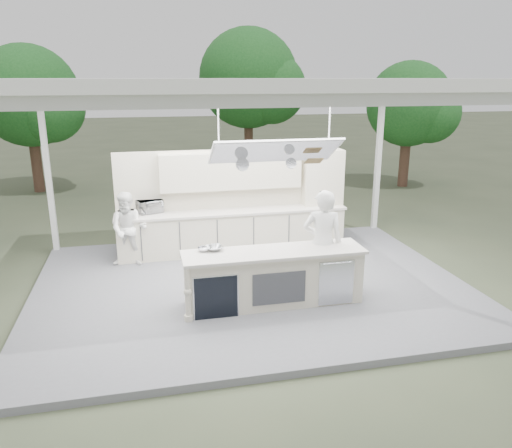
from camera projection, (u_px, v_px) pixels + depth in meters
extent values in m
plane|color=#454B34|center=(251.00, 289.00, 9.49)|extent=(90.00, 90.00, 0.00)
cube|color=slate|center=(251.00, 286.00, 9.48)|extent=(8.00, 6.00, 0.12)
cube|color=white|center=(378.00, 161.00, 12.51)|extent=(0.12, 0.12, 3.70)
cube|color=white|center=(48.00, 174.00, 10.86)|extent=(0.12, 0.12, 3.70)
cube|color=white|center=(251.00, 83.00, 8.43)|extent=(8.20, 6.20, 0.16)
cube|color=white|center=(304.00, 100.00, 5.76)|extent=(8.00, 0.12, 0.16)
cube|color=white|center=(223.00, 89.00, 11.19)|extent=(8.00, 0.12, 0.16)
cube|color=white|center=(2.00, 95.00, 7.65)|extent=(0.12, 6.00, 0.16)
cube|color=white|center=(455.00, 92.00, 9.30)|extent=(0.12, 6.00, 0.16)
cube|color=white|center=(275.00, 151.00, 7.92)|extent=(2.00, 0.71, 0.43)
cube|color=white|center=(275.00, 151.00, 7.92)|extent=(2.06, 0.76, 0.46)
cylinder|color=white|center=(218.00, 122.00, 7.59)|extent=(0.02, 0.02, 0.95)
cylinder|color=white|center=(330.00, 120.00, 7.98)|extent=(0.02, 0.02, 0.95)
cylinder|color=silver|center=(242.00, 164.00, 8.01)|extent=(0.22, 0.14, 0.21)
cylinder|color=silver|center=(291.00, 163.00, 8.14)|extent=(0.18, 0.12, 0.18)
cube|color=olive|center=(314.00, 161.00, 8.24)|extent=(0.28, 0.18, 0.12)
cube|color=beige|center=(274.00, 278.00, 8.53)|extent=(3.00, 0.70, 0.90)
cube|color=silver|center=(274.00, 252.00, 8.40)|extent=(3.10, 0.78, 0.05)
cylinder|color=beige|center=(188.00, 294.00, 7.88)|extent=(0.11, 0.11, 0.92)
cube|color=black|center=(216.00, 297.00, 8.00)|extent=(0.70, 0.04, 0.72)
cube|color=silver|center=(216.00, 298.00, 8.00)|extent=(0.74, 0.03, 0.72)
cube|color=#393A3F|center=(279.00, 288.00, 8.21)|extent=(0.90, 0.02, 0.55)
cube|color=silver|center=(336.00, 283.00, 8.42)|extent=(0.62, 0.02, 0.78)
cube|color=beige|center=(233.00, 232.00, 11.11)|extent=(5.00, 0.65, 0.90)
cube|color=silver|center=(233.00, 211.00, 10.98)|extent=(5.08, 0.72, 0.05)
cube|color=beige|center=(230.00, 199.00, 11.20)|extent=(5.00, 0.10, 2.25)
cube|color=beige|center=(231.00, 171.00, 10.89)|extent=(3.10, 0.38, 0.80)
cube|color=beige|center=(322.00, 178.00, 11.36)|extent=(0.90, 0.45, 1.30)
cube|color=olive|center=(322.00, 178.00, 11.36)|extent=(0.84, 0.40, 0.03)
cylinder|color=silver|center=(319.00, 203.00, 11.36)|extent=(0.20, 0.20, 0.12)
cylinder|color=black|center=(319.00, 196.00, 11.31)|extent=(0.17, 0.17, 0.20)
cylinder|color=black|center=(334.00, 202.00, 11.44)|extent=(0.16, 0.16, 0.10)
cone|color=black|center=(334.00, 195.00, 11.39)|extent=(0.14, 0.14, 0.24)
cylinder|color=#4F3527|center=(36.00, 162.00, 17.39)|extent=(0.36, 0.36, 2.10)
sphere|color=#276B27|center=(28.00, 96.00, 16.76)|extent=(3.40, 3.40, 3.40)
sphere|color=#276B27|center=(48.00, 107.00, 16.52)|extent=(2.38, 2.38, 2.38)
cylinder|color=#4F3527|center=(249.00, 143.00, 20.91)|extent=(0.36, 0.36, 2.45)
sphere|color=#276B27|center=(248.00, 78.00, 20.17)|extent=(4.00, 4.00, 4.00)
sphere|color=#276B27|center=(271.00, 89.00, 19.89)|extent=(2.80, 2.80, 2.80)
cylinder|color=#4F3527|center=(404.00, 160.00, 18.30)|extent=(0.36, 0.36, 1.92)
sphere|color=#276B27|center=(409.00, 104.00, 17.73)|extent=(3.00, 3.00, 3.00)
sphere|color=#276B27|center=(430.00, 113.00, 17.52)|extent=(2.10, 2.10, 2.10)
imported|color=white|center=(322.00, 243.00, 8.78)|extent=(0.79, 0.62, 1.91)
imported|color=white|center=(129.00, 229.00, 10.19)|extent=(0.85, 0.72, 1.55)
imported|color=silver|center=(150.00, 206.00, 10.72)|extent=(0.60, 0.51, 0.28)
imported|color=#B2B5B9|center=(215.00, 248.00, 8.41)|extent=(0.33, 0.33, 0.07)
imported|color=#B4B6BB|center=(204.00, 249.00, 8.37)|extent=(0.26, 0.26, 0.06)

